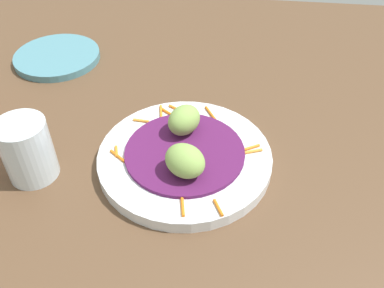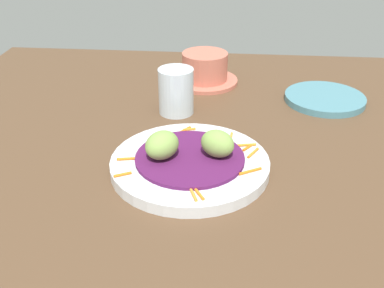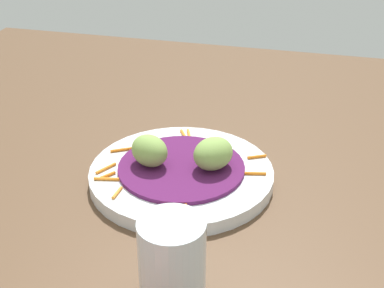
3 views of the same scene
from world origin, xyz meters
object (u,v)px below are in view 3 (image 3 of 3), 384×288
Objects in this scene: main_plate at (181,175)px; guac_scoop_left at (149,151)px; guac_scoop_center at (213,154)px; water_glass at (172,259)px.

guac_scoop_left reaches higher than main_plate.
guac_scoop_left is at bearing 98.58° from main_plate.
guac_scoop_left is (-0.61, 4.05, 3.48)cm from main_plate.
guac_scoop_center is 20.63cm from water_glass.
guac_scoop_left and guac_scoop_center have the same top height.
water_glass reaches higher than main_plate.
main_plate is at bearing 98.58° from guac_scoop_center.
main_plate is at bearing 12.59° from water_glass.
guac_scoop_center is 0.64× the size of water_glass.
water_glass is (-20.02, -4.47, 3.40)cm from main_plate.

